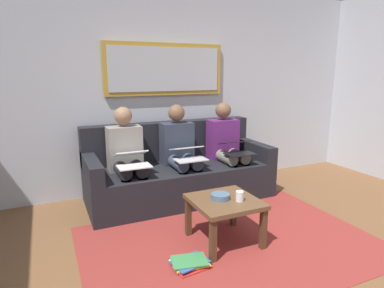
# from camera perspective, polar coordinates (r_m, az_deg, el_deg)

# --- Properties ---
(wall_rear) EXTENTS (6.00, 0.12, 2.60)m
(wall_rear) POSITION_cam_1_polar(r_m,az_deg,el_deg) (4.33, -4.99, 9.49)
(wall_rear) COLOR #B7BCC6
(wall_rear) RESTS_ON ground_plane
(area_rug) EXTENTS (2.60, 1.80, 0.01)m
(area_rug) POSITION_cam_1_polar(r_m,az_deg,el_deg) (3.13, 6.73, -16.64)
(area_rug) COLOR maroon
(area_rug) RESTS_ON ground_plane
(couch) EXTENTS (2.20, 0.90, 0.90)m
(couch) POSITION_cam_1_polar(r_m,az_deg,el_deg) (4.05, -2.45, -4.90)
(couch) COLOR black
(couch) RESTS_ON ground_plane
(framed_mirror) EXTENTS (1.55, 0.05, 0.64)m
(framed_mirror) POSITION_cam_1_polar(r_m,az_deg,el_deg) (4.23, -4.62, 12.82)
(framed_mirror) COLOR #B7892D
(coffee_table) EXTENTS (0.57, 0.57, 0.41)m
(coffee_table) POSITION_cam_1_polar(r_m,az_deg,el_deg) (3.00, 5.69, -10.71)
(coffee_table) COLOR brown
(coffee_table) RESTS_ON ground_plane
(cup) EXTENTS (0.07, 0.07, 0.09)m
(cup) POSITION_cam_1_polar(r_m,az_deg,el_deg) (2.94, 8.28, -8.97)
(cup) COLOR silver
(cup) RESTS_ON coffee_table
(bowl) EXTENTS (0.17, 0.17, 0.05)m
(bowl) POSITION_cam_1_polar(r_m,az_deg,el_deg) (2.97, 4.95, -9.07)
(bowl) COLOR slate
(bowl) RESTS_ON coffee_table
(person_left) EXTENTS (0.38, 0.58, 1.14)m
(person_left) POSITION_cam_1_polar(r_m,az_deg,el_deg) (4.19, 6.01, -0.17)
(person_left) COLOR #66236B
(person_left) RESTS_ON couch
(laptop_black) EXTENTS (0.34, 0.35, 0.15)m
(laptop_black) POSITION_cam_1_polar(r_m,az_deg,el_deg) (3.98, 7.78, -0.58)
(laptop_black) COLOR black
(person_middle) EXTENTS (0.38, 0.58, 1.14)m
(person_middle) POSITION_cam_1_polar(r_m,az_deg,el_deg) (3.91, -2.11, -1.02)
(person_middle) COLOR #2D3342
(person_middle) RESTS_ON couch
(laptop_silver) EXTENTS (0.35, 0.33, 0.14)m
(laptop_silver) POSITION_cam_1_polar(r_m,az_deg,el_deg) (3.69, -0.64, -1.58)
(laptop_silver) COLOR silver
(person_right) EXTENTS (0.38, 0.58, 1.14)m
(person_right) POSITION_cam_1_polar(r_m,az_deg,el_deg) (3.73, -11.26, -1.94)
(person_right) COLOR gray
(person_right) RESTS_ON couch
(laptop_white) EXTENTS (0.34, 0.35, 0.15)m
(laptop_white) POSITION_cam_1_polar(r_m,az_deg,el_deg) (3.50, -10.36, -2.57)
(laptop_white) COLOR white
(magazine_stack) EXTENTS (0.32, 0.26, 0.05)m
(magazine_stack) POSITION_cam_1_polar(r_m,az_deg,el_deg) (2.78, -0.34, -19.95)
(magazine_stack) COLOR red
(magazine_stack) RESTS_ON ground_plane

